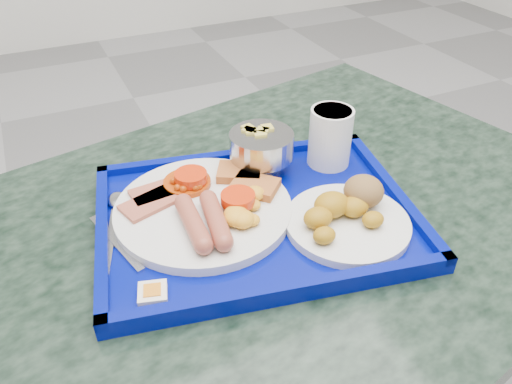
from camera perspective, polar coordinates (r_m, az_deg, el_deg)
table at (r=0.89m, az=0.40°, el=-12.28°), size 1.25×0.96×0.70m
tray at (r=0.76m, az=-0.00°, el=-2.83°), size 0.52×0.43×0.03m
main_plate at (r=0.75m, az=-5.52°, el=-1.54°), size 0.27×0.27×0.04m
bread_plate at (r=0.73m, az=10.46°, el=-2.42°), size 0.18×0.18×0.06m
fruit_bowl at (r=0.82m, az=0.59°, el=5.28°), size 0.11×0.11×0.07m
juice_cup at (r=0.85m, az=8.50°, el=6.42°), size 0.07×0.07×0.10m
spoon at (r=0.78m, az=-15.52°, el=-2.14°), size 0.07×0.19×0.01m
knife at (r=0.74m, az=-16.24°, el=-5.04°), size 0.06×0.16×0.00m
jam_packet at (r=0.64m, az=-11.72°, el=-11.31°), size 0.04×0.04×0.01m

